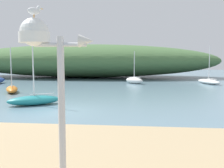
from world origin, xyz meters
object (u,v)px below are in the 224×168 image
object	(u,v)px
sailboat_mid_channel	(12,89)
sailboat_off_point	(209,81)
sailboat_near_shore	(134,80)
mast_structure	(43,52)
seagull_on_radar	(35,10)
sailboat_centre_water	(34,100)

from	to	relation	value
sailboat_mid_channel	sailboat_off_point	world-z (taller)	sailboat_off_point
sailboat_near_shore	sailboat_mid_channel	bearing A→B (deg)	-138.73
mast_structure	sailboat_off_point	world-z (taller)	sailboat_off_point
sailboat_mid_channel	sailboat_near_shore	world-z (taller)	sailboat_mid_channel
seagull_on_radar	sailboat_off_point	bearing A→B (deg)	68.09
sailboat_off_point	sailboat_centre_water	distance (m)	20.98
sailboat_mid_channel	sailboat_centre_water	distance (m)	6.97
sailboat_mid_channel	sailboat_near_shore	bearing A→B (deg)	41.27
mast_structure	sailboat_centre_water	xyz separation A→B (m)	(-4.71, 10.29, -2.59)
mast_structure	sailboat_off_point	size ratio (longest dim) A/B	0.73
sailboat_off_point	sailboat_centre_water	size ratio (longest dim) A/B	1.07
sailboat_near_shore	sailboat_centre_water	bearing A→B (deg)	-112.54
seagull_on_radar	sailboat_centre_water	size ratio (longest dim) A/B	0.06
seagull_on_radar	sailboat_off_point	size ratio (longest dim) A/B	0.05
sailboat_mid_channel	sailboat_centre_water	bearing A→B (deg)	-51.37
seagull_on_radar	sailboat_near_shore	bearing A→B (deg)	86.61
sailboat_mid_channel	seagull_on_radar	bearing A→B (deg)	-60.44
sailboat_off_point	sailboat_near_shore	xyz separation A→B (m)	(-8.68, -0.39, 0.09)
mast_structure	seagull_on_radar	bearing A→B (deg)	175.85
mast_structure	sailboat_mid_channel	bearing A→B (deg)	119.92
sailboat_off_point	sailboat_centre_water	xyz separation A→B (m)	(-14.72, -14.95, 0.02)
mast_structure	seagull_on_radar	distance (m)	0.71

